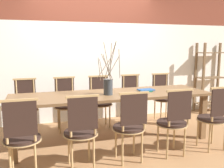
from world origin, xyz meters
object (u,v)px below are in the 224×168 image
at_px(vase_centerpiece, 108,85).
at_px(shelving_rack, 211,78).
at_px(chair_far_center, 100,100).
at_px(dining_table, 112,99).
at_px(book_stack, 146,90).
at_px(chair_near_center, 130,124).

relative_size(vase_centerpiece, shelving_rack, 0.52).
relative_size(chair_far_center, vase_centerpiece, 1.18).
relative_size(dining_table, book_stack, 11.55).
relative_size(chair_far_center, shelving_rack, 0.61).
xyz_separation_m(dining_table, chair_near_center, (0.00, -0.77, -0.17)).
bearing_deg(shelving_rack, chair_near_center, -145.98).
bearing_deg(vase_centerpiece, chair_near_center, -83.12).
xyz_separation_m(chair_far_center, vase_centerpiece, (-0.09, -0.84, 0.40)).
distance_m(chair_near_center, shelving_rack, 3.29).
bearing_deg(book_stack, chair_near_center, -126.76).
distance_m(chair_near_center, book_stack, 1.01).
xyz_separation_m(chair_near_center, shelving_rack, (2.72, 1.83, 0.27)).
distance_m(vase_centerpiece, shelving_rack, 3.03).
bearing_deg(dining_table, chair_near_center, -89.83).
height_order(chair_far_center, book_stack, chair_far_center).
bearing_deg(book_stack, shelving_rack, 26.31).
xyz_separation_m(chair_near_center, book_stack, (0.58, 0.78, 0.28)).
bearing_deg(chair_far_center, chair_near_center, 89.75).
height_order(vase_centerpiece, shelving_rack, vase_centerpiece).
xyz_separation_m(chair_far_center, shelving_rack, (2.71, 0.30, 0.27)).
height_order(chair_far_center, vase_centerpiece, vase_centerpiece).
height_order(dining_table, shelving_rack, shelving_rack).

